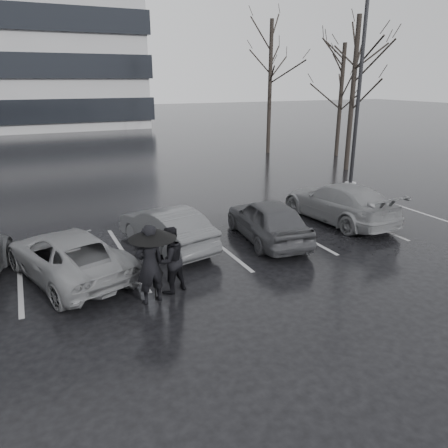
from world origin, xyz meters
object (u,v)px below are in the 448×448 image
car_main (268,220)px  tree_ne (340,101)px  car_west_a (166,228)px  car_west_b (68,255)px  tree_east (352,96)px  tree_north (270,89)px  car_east (339,202)px  lamp_post (359,90)px  pedestrian_right (170,260)px  pedestrian_left (150,264)px

car_main → tree_ne: size_ratio=0.56×
car_west_a → car_west_b: bearing=4.6°
tree_ne → tree_east: bearing=-122.0°
car_main → tree_north: size_ratio=0.46×
car_west_b → tree_east: (15.81, 8.25, 3.40)m
car_main → car_west_b: bearing=8.6°
car_east → tree_east: 10.37m
tree_north → tree_east: bearing=-81.9°
lamp_post → car_main: bearing=-147.6°
car_main → car_east: 3.38m
car_west_a → car_east: 6.40m
car_west_b → car_east: size_ratio=0.92×
car_east → tree_north: (5.51, 14.35, 3.57)m
pedestrian_right → tree_north: (12.71, 17.11, 3.44)m
pedestrian_right → tree_ne: 21.65m
pedestrian_left → lamp_post: (11.65, 6.96, 3.46)m
car_west_a → pedestrian_right: 2.90m
pedestrian_left → tree_ne: bearing=-151.4°
pedestrian_left → lamp_post: 14.00m
car_west_b → lamp_post: bearing=-177.3°
pedestrian_left → car_west_a: bearing=-125.8°
pedestrian_left → car_west_b: bearing=-66.8°
pedestrian_right → tree_ne: size_ratio=0.23×
car_west_a → tree_east: bearing=-163.6°
pedestrian_left → tree_east: bearing=-156.0°
car_west_b → car_east: (9.30, 0.90, 0.08)m
car_main → car_west_b: size_ratio=0.91×
car_main → tree_north: 17.79m
pedestrian_left → car_east: bearing=-170.6°
tree_east → pedestrian_right: bearing=-143.6°
car_west_b → pedestrian_left: 2.68m
car_west_a → car_east: bearing=166.6°
car_west_b → tree_east: size_ratio=0.54×
tree_east → tree_ne: (2.50, 4.00, -0.50)m
pedestrian_left → tree_ne: size_ratio=0.27×
lamp_post → car_east: bearing=-134.9°
tree_north → car_east: bearing=-111.0°
car_east → lamp_post: size_ratio=0.49×
pedestrian_left → tree_east: (14.27, 10.42, 3.07)m
tree_east → tree_ne: 4.74m
car_east → lamp_post: bearing=-139.1°
pedestrian_left → pedestrian_right: (0.57, 0.31, -0.11)m
lamp_post → tree_east: lamp_post is taller
car_west_b → car_east: 9.34m
car_main → tree_north: (8.83, 15.02, 3.58)m
car_west_a → tree_north: size_ratio=0.45×
car_west_a → lamp_post: (10.29, 3.86, 3.77)m
car_main → car_east: (3.32, 0.67, 0.01)m
pedestrian_left → tree_north: (13.27, 17.42, 3.32)m
pedestrian_right → lamp_post: (11.08, 6.65, 3.58)m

